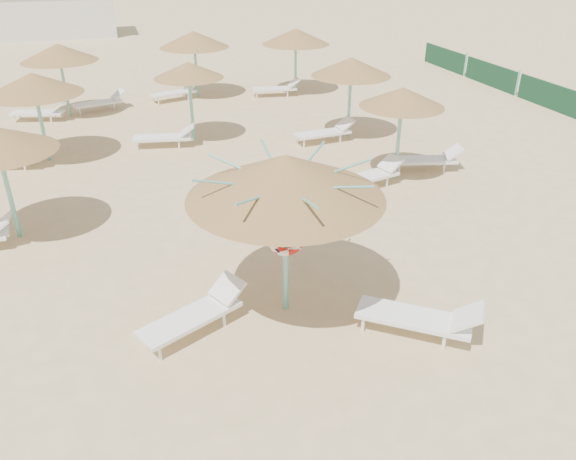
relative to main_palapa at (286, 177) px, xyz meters
name	(u,v)px	position (x,y,z in m)	size (l,w,h in m)	color
ground	(300,307)	(0.26, -0.08, -2.69)	(120.00, 120.00, 0.00)	#D3AD80
main_palapa	(286,177)	(0.00, 0.00, 0.00)	(3.45, 3.45, 3.09)	#69B6AD
lounger_main_a	(196,313)	(-1.72, -0.16, -2.33)	(2.10, 1.45, 0.74)	white
lounger_main_b	(422,318)	(2.04, -1.49, -2.32)	(2.09, 1.81, 0.78)	white
palapa_field	(192,65)	(0.14, 11.39, -0.37)	(14.37, 14.20, 2.73)	#69B6AD
service_hut	(52,11)	(-5.74, 34.92, -1.04)	(8.40, 4.40, 3.25)	silver
windbreak_fence	(551,96)	(14.26, 9.88, -2.19)	(0.08, 19.84, 1.10)	#1A4E2D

